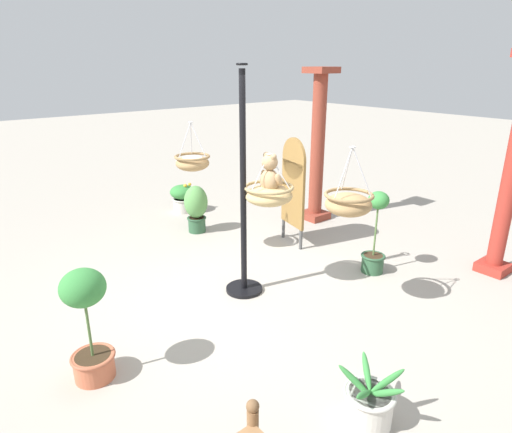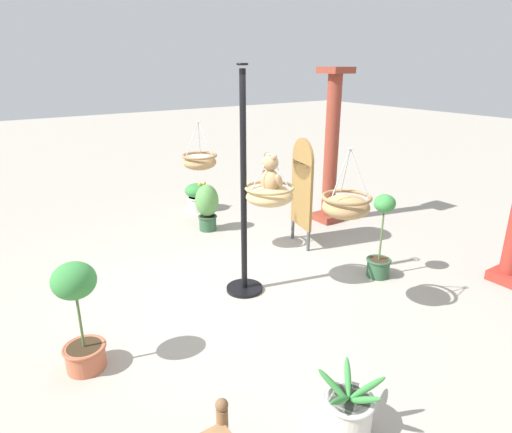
% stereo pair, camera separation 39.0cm
% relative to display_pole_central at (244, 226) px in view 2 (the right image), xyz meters
% --- Properties ---
extents(ground_plane, '(40.00, 40.00, 0.00)m').
position_rel_display_pole_central_xyz_m(ground_plane, '(0.10, -0.02, -0.83)').
color(ground_plane, '#A8A093').
extents(display_pole_central, '(0.44, 0.44, 2.62)m').
position_rel_display_pole_central_xyz_m(display_pole_central, '(0.00, 0.00, 0.00)').
color(display_pole_central, black).
rests_on(display_pole_central, ground).
extents(hanging_basket_with_teddy, '(0.57, 0.57, 0.59)m').
position_rel_display_pole_central_xyz_m(hanging_basket_with_teddy, '(0.15, 0.25, 0.38)').
color(hanging_basket_with_teddy, tan).
extents(teddy_bear, '(0.32, 0.28, 0.47)m').
position_rel_display_pole_central_xyz_m(teddy_bear, '(0.15, 0.27, 0.58)').
color(teddy_bear, tan).
extents(hanging_basket_left_high, '(0.47, 0.47, 0.65)m').
position_rel_display_pole_central_xyz_m(hanging_basket_left_high, '(-1.20, 0.08, 0.54)').
color(hanging_basket_left_high, '#A37F51').
extents(hanging_basket_right_low, '(0.50, 0.50, 0.71)m').
position_rel_display_pole_central_xyz_m(hanging_basket_right_low, '(1.05, 0.55, 0.43)').
color(hanging_basket_right_low, '#A37F51').
extents(greenhouse_pillar_right, '(0.44, 0.44, 2.55)m').
position_rel_display_pole_central_xyz_m(greenhouse_pillar_right, '(-1.28, 2.56, 0.40)').
color(greenhouse_pillar_right, brown).
rests_on(greenhouse_pillar_right, ground).
extents(potted_plant_fern_front, '(0.38, 0.38, 1.04)m').
position_rel_display_pole_central_xyz_m(potted_plant_fern_front, '(0.40, -1.97, -0.27)').
color(potted_plant_fern_front, '#BC6042').
rests_on(potted_plant_fern_front, ground).
extents(potted_plant_flowering_red, '(0.52, 0.55, 0.47)m').
position_rel_display_pole_central_xyz_m(potted_plant_flowering_red, '(2.23, -0.52, -0.66)').
color(potted_plant_flowering_red, beige).
rests_on(potted_plant_flowering_red, ground).
extents(potted_plant_tall_leafy, '(0.32, 0.32, 1.10)m').
position_rel_display_pole_central_xyz_m(potted_plant_tall_leafy, '(0.67, 1.62, -0.35)').
color(potted_plant_tall_leafy, '#2D5638').
rests_on(potted_plant_tall_leafy, ground).
extents(potted_plant_bushy_green, '(0.38, 0.38, 0.77)m').
position_rel_display_pole_central_xyz_m(potted_plant_bushy_green, '(-2.04, 0.60, -0.41)').
color(potted_plant_bushy_green, '#2D5638').
rests_on(potted_plant_bushy_green, ground).
extents(potted_plant_small_succulent, '(0.45, 0.45, 0.55)m').
position_rel_display_pole_central_xyz_m(potted_plant_small_succulent, '(-3.06, 0.93, -0.55)').
color(potted_plant_small_succulent, beige).
rests_on(potted_plant_small_succulent, ground).
extents(display_sign_board, '(0.59, 0.17, 1.62)m').
position_rel_display_pole_central_xyz_m(display_sign_board, '(-0.71, 1.47, 0.12)').
color(display_sign_board, olive).
rests_on(display_sign_board, ground).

